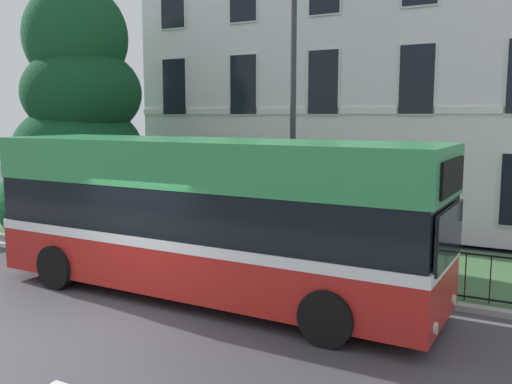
{
  "coord_description": "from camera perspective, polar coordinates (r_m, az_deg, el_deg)",
  "views": [
    {
      "loc": [
        7.13,
        -6.98,
        3.74
      ],
      "look_at": [
        0.38,
        5.33,
        1.83
      ],
      "focal_mm": 39.21,
      "sensor_mm": 36.0,
      "label": 1
    }
  ],
  "objects": [
    {
      "name": "ground_plane",
      "position": [
        11.25,
        -13.05,
        -12.0
      ],
      "size": [
        60.0,
        56.0,
        0.18
      ],
      "color": "#45434A"
    },
    {
      "name": "evergreen_tree",
      "position": [
        18.84,
        -17.41,
        4.58
      ],
      "size": [
        5.36,
        5.36,
        8.54
      ],
      "color": "#423328",
      "rests_on": "ground_plane"
    },
    {
      "name": "georgian_townhouse",
      "position": [
        21.98,
        15.37,
        13.83
      ],
      "size": [
        17.45,
        9.81,
        12.04
      ],
      "color": "white",
      "rests_on": "ground_plane"
    },
    {
      "name": "street_lamp_post",
      "position": [
        13.58,
        3.81,
        9.67
      ],
      "size": [
        0.36,
        0.24,
        7.17
      ],
      "color": "#333338",
      "rests_on": "ground_plane"
    },
    {
      "name": "litter_bin",
      "position": [
        12.85,
        14.56,
        -6.41
      ],
      "size": [
        0.51,
        0.51,
        1.07
      ],
      "color": "#23472D",
      "rests_on": "ground_plane"
    },
    {
      "name": "single_decker_bus",
      "position": [
        11.54,
        -5.06,
        -2.39
      ],
      "size": [
        9.68,
        2.7,
        3.27
      ],
      "rotation": [
        0.0,
        0.0,
        -0.01
      ],
      "color": "red",
      "rests_on": "ground_plane"
    },
    {
      "name": "iron_verge_railing",
      "position": [
        12.89,
        4.14,
        -6.29
      ],
      "size": [
        19.29,
        0.04,
        0.97
      ],
      "color": "black",
      "rests_on": "ground_plane"
    }
  ]
}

